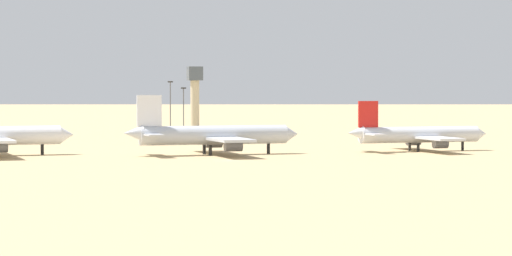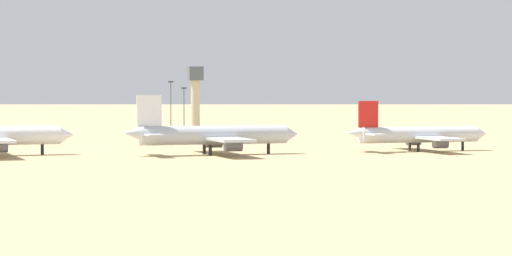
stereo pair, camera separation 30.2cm
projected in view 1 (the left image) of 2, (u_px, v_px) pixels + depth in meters
ground at (228, 160)px, 234.23m from camera, size 4000.00×4000.00×0.00m
ridge_center at (71, 71)px, 1245.63m from camera, size 246.17×180.90×68.05m
ridge_east at (258, 52)px, 1428.45m from camera, size 382.83×255.86×119.92m
parked_jet_white_2 at (212, 135)px, 253.10m from camera, size 41.16×34.69×13.59m
parked_jet_red_3 at (418, 135)px, 267.15m from camera, size 36.67×30.92×12.11m
control_tower at (195, 92)px, 405.53m from camera, size 5.20×5.20×22.84m
light_pole_mid at (184, 106)px, 390.49m from camera, size 1.80×0.50×15.31m
light_pole_east at (170, 103)px, 391.13m from camera, size 1.80×0.50×17.50m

